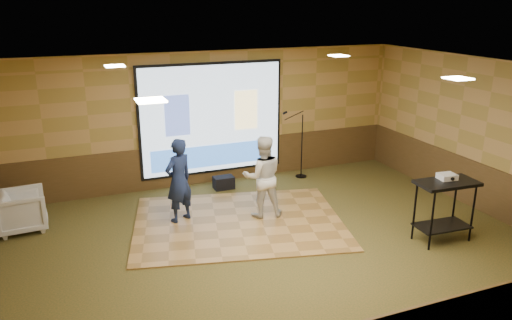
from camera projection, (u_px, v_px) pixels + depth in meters
name	position (u px, v px, depth m)	size (l,w,h in m)	color
ground	(273.00, 246.00, 8.60)	(9.00, 9.00, 0.00)	#2B3518
room_shell	(275.00, 128.00, 7.96)	(9.04, 7.04, 3.02)	#AE8548
wainscot_back	(213.00, 162.00, 11.53)	(9.00, 0.04, 0.95)	#463417
wainscot_right	(477.00, 186.00, 10.05)	(0.04, 7.00, 0.95)	#463417
projector_screen	(212.00, 120.00, 11.18)	(3.32, 0.06, 2.52)	black
downlight_nw	(115.00, 66.00, 8.50)	(0.32, 0.32, 0.02)	beige
downlight_ne	(339.00, 56.00, 10.06)	(0.32, 0.32, 0.02)	beige
downlight_sw	(151.00, 100.00, 5.58)	(0.32, 0.32, 0.02)	beige
downlight_se	(458.00, 78.00, 7.15)	(0.32, 0.32, 0.02)	beige
dance_floor	(239.00, 222.00, 9.48)	(3.89, 2.97, 0.03)	#A1753B
player_left	(179.00, 180.00, 9.30)	(0.59, 0.39, 1.61)	#152042
player_right	(263.00, 177.00, 9.52)	(0.78, 0.61, 1.60)	beige
av_table	(445.00, 198.00, 8.57)	(1.05, 0.55, 1.10)	black
projector	(447.00, 176.00, 8.57)	(0.29, 0.24, 0.10)	silver
mic_stand	(299.00, 157.00, 11.80)	(0.64, 0.26, 1.64)	black
banquet_chair	(22.00, 211.00, 9.11)	(0.80, 0.82, 0.75)	gray
duffel_bag	(224.00, 183.00, 11.18)	(0.45, 0.30, 0.28)	black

